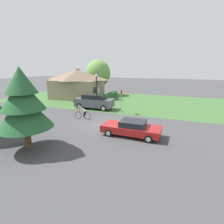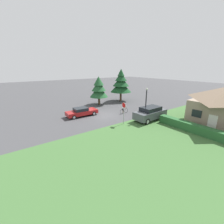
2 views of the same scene
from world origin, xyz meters
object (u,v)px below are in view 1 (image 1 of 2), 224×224
(stop_sign, at_px, (121,97))
(deciduous_tree_right, at_px, (98,73))
(parked_suv_right, at_px, (94,102))
(conifer_tall_near, at_px, (23,103))
(sedan_left_lane, at_px, (131,128))
(street_lamp, at_px, (97,89))
(cottage_house, at_px, (77,84))
(cyclist, at_px, (83,112))

(stop_sign, xyz_separation_m, deciduous_tree_right, (11.91, 8.63, 2.11))
(parked_suv_right, height_order, conifer_tall_near, conifer_tall_near)
(sedan_left_lane, distance_m, street_lamp, 9.64)
(stop_sign, bearing_deg, cottage_house, -122.34)
(deciduous_tree_right, bearing_deg, street_lamp, -155.42)
(cottage_house, relative_size, sedan_left_lane, 1.93)
(street_lamp, bearing_deg, cyclist, -175.81)
(cottage_house, height_order, street_lamp, cottage_house)
(deciduous_tree_right, bearing_deg, stop_sign, -144.05)
(cyclist, relative_size, parked_suv_right, 0.35)
(parked_suv_right, xyz_separation_m, stop_sign, (-0.98, -4.04, 1.06))
(cyclist, height_order, street_lamp, street_lamp)
(cyclist, distance_m, street_lamp, 4.63)
(cottage_house, xyz_separation_m, parked_suv_right, (-6.48, -6.51, -1.56))
(cyclist, bearing_deg, parked_suv_right, -85.18)
(street_lamp, bearing_deg, deciduous_tree_right, 24.58)
(stop_sign, height_order, conifer_tall_near, conifer_tall_near)
(parked_suv_right, height_order, street_lamp, street_lamp)
(cottage_house, bearing_deg, cyclist, -150.70)
(parked_suv_right, distance_m, conifer_tall_near, 12.28)
(cyclist, height_order, parked_suv_right, parked_suv_right)
(cyclist, distance_m, deciduous_tree_right, 16.78)
(conifer_tall_near, bearing_deg, cottage_house, 22.11)
(cottage_house, distance_m, stop_sign, 12.93)
(parked_suv_right, height_order, deciduous_tree_right, deciduous_tree_right)
(deciduous_tree_right, bearing_deg, cyclist, -160.49)
(street_lamp, relative_size, deciduous_tree_right, 0.69)
(stop_sign, distance_m, street_lamp, 3.57)
(cottage_house, height_order, parked_suv_right, cottage_house)
(sedan_left_lane, bearing_deg, cyclist, -22.92)
(street_lamp, bearing_deg, parked_suv_right, 55.81)
(cyclist, bearing_deg, cottage_house, -62.44)
(cottage_house, distance_m, parked_suv_right, 9.32)
(cyclist, bearing_deg, conifer_tall_near, 84.62)
(sedan_left_lane, xyz_separation_m, stop_sign, (6.33, 2.94, 1.39))
(deciduous_tree_right, bearing_deg, parked_suv_right, -157.21)
(parked_suv_right, xyz_separation_m, conifer_tall_near, (-12.03, -1.01, 2.23))
(sedan_left_lane, distance_m, stop_sign, 7.12)
(street_lamp, height_order, conifer_tall_near, conifer_tall_near)
(stop_sign, xyz_separation_m, conifer_tall_near, (-11.05, 3.03, 1.18))
(sedan_left_lane, bearing_deg, conifer_tall_near, 39.74)
(cyclist, xyz_separation_m, parked_suv_right, (4.56, 0.89, 0.26))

